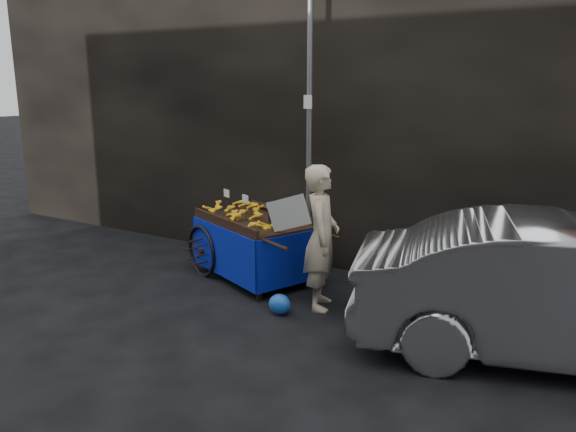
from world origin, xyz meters
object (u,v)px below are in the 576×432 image
Objects in this scene: plastic_bag at (280,304)px; vendor at (321,237)px; banana_cart at (253,225)px; parked_car at (574,293)px.

vendor is at bearing 56.38° from plastic_bag.
banana_cart is 0.58× the size of parked_car.
banana_cart reaches higher than plastic_bag.
vendor is 0.41× the size of parked_car.
plastic_bag is 0.07× the size of parked_car.
parked_car is at bearing 9.36° from plastic_bag.
vendor is 0.92m from plastic_bag.
banana_cart is 8.91× the size of plastic_bag.
plastic_bag is (1.00, -0.93, -0.62)m from banana_cart.
vendor is (1.30, -0.48, 0.13)m from banana_cart.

